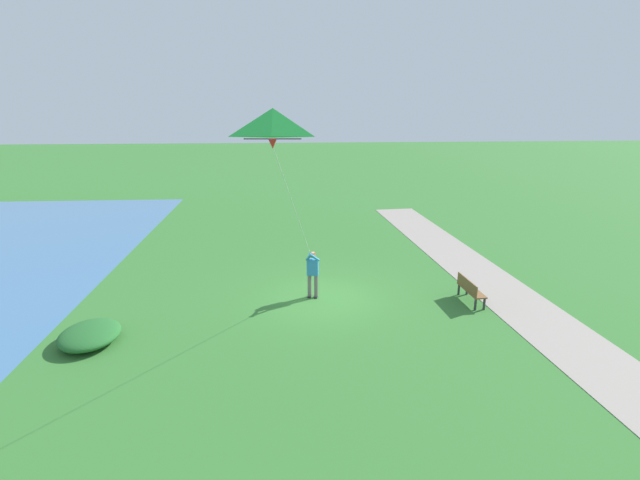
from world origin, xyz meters
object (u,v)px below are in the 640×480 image
(flying_kite, at_px, (273,130))
(lakeside_shrub, at_px, (90,335))
(person_kite_flyer, at_px, (313,270))
(park_bench_near_walkway, at_px, (470,289))

(flying_kite, relative_size, lakeside_shrub, 2.46)
(person_kite_flyer, xyz_separation_m, lakeside_shrub, (6.76, 2.92, -0.80))
(person_kite_flyer, bearing_deg, park_bench_near_walkway, 171.86)
(person_kite_flyer, height_order, lakeside_shrub, person_kite_flyer)
(person_kite_flyer, distance_m, flying_kite, 7.32)
(flying_kite, distance_m, lakeside_shrub, 8.53)
(flying_kite, height_order, lakeside_shrub, flying_kite)
(person_kite_flyer, relative_size, park_bench_near_walkway, 1.19)
(park_bench_near_walkway, distance_m, lakeside_shrub, 12.46)
(person_kite_flyer, relative_size, lakeside_shrub, 0.90)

